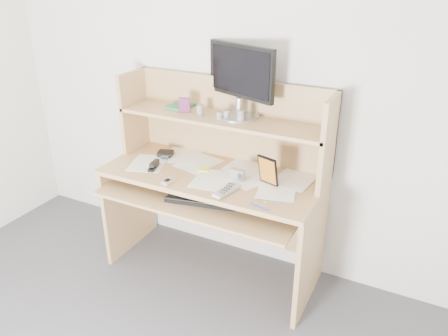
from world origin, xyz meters
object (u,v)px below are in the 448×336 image
at_px(desk, 217,176).
at_px(keyboard, 203,199).
at_px(game_case, 268,171).
at_px(monitor, 240,79).
at_px(tv_remote, 227,190).

distance_m(desk, keyboard, 0.26).
distance_m(game_case, monitor, 0.59).
bearing_deg(tv_remote, monitor, 117.49).
bearing_deg(game_case, monitor, 160.54).
distance_m(tv_remote, monitor, 0.69).
height_order(desk, keyboard, desk).
distance_m(desk, monitor, 0.64).
bearing_deg(tv_remote, keyboard, -170.56).
xyz_separation_m(desk, keyboard, (0.04, -0.26, -0.03)).
relative_size(desk, game_case, 7.65).
relative_size(desk, monitor, 2.82).
bearing_deg(game_case, desk, -174.11).
height_order(keyboard, monitor, monitor).
xyz_separation_m(desk, game_case, (0.38, -0.07, 0.15)).
height_order(desk, game_case, desk).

